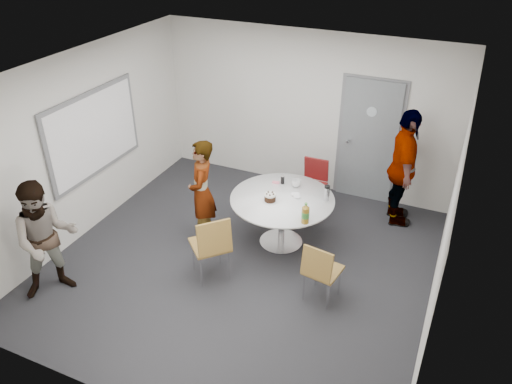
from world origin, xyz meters
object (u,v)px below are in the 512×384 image
at_px(door, 369,141).
at_px(whiteboard, 94,133).
at_px(chair_near_left, 212,243).
at_px(chair_far, 314,180).
at_px(table, 284,205).
at_px(person_right, 403,169).
at_px(chair_near_right, 320,268).
at_px(person_left, 46,240).
at_px(person_main, 202,192).

distance_m(door, whiteboard, 4.25).
xyz_separation_m(chair_near_left, chair_far, (0.63, 2.24, -0.07)).
xyz_separation_m(table, person_right, (1.40, 1.28, 0.26)).
height_order(door, chair_near_right, door).
bearing_deg(whiteboard, person_left, -72.98).
xyz_separation_m(person_main, person_left, (-1.18, -1.79, 0.00)).
bearing_deg(person_main, person_left, -56.18).
distance_m(person_main, person_right, 3.01).
bearing_deg(table, person_right, 42.45).
xyz_separation_m(chair_near_right, person_left, (-3.16, -1.17, 0.27)).
bearing_deg(person_left, door, 3.60).
distance_m(whiteboard, chair_near_left, 2.51).
relative_size(door, person_right, 1.14).
bearing_deg(table, chair_near_left, -115.58).
distance_m(whiteboard, chair_near_right, 3.82).
distance_m(door, chair_near_left, 3.25).
relative_size(person_main, person_right, 0.85).
height_order(whiteboard, chair_near_right, whiteboard).
relative_size(whiteboard, chair_near_left, 1.94).
height_order(person_main, person_right, person_right).
bearing_deg(door, person_left, -127.67).
xyz_separation_m(whiteboard, chair_near_left, (2.27, -0.67, -0.85)).
distance_m(door, person_right, 0.85).
xyz_separation_m(chair_near_right, person_main, (-1.98, 0.62, 0.27)).
distance_m(table, person_main, 1.18).
height_order(door, chair_near_left, door).
bearing_deg(door, chair_near_left, -113.70).
xyz_separation_m(chair_far, person_main, (-1.21, -1.45, 0.26)).
bearing_deg(person_right, person_left, 116.77).
bearing_deg(person_left, table, -5.84).
bearing_deg(chair_near_right, whiteboard, -178.69).
height_order(chair_far, person_right, person_right).
height_order(chair_near_right, person_right, person_right).
xyz_separation_m(chair_near_left, person_left, (-1.76, -1.00, 0.20)).
distance_m(door, person_left, 5.00).
bearing_deg(whiteboard, chair_near_right, -7.81).
distance_m(chair_near_right, person_main, 2.09).
height_order(door, person_right, door).
distance_m(door, table, 2.00).
distance_m(whiteboard, person_main, 1.82).
bearing_deg(door, chair_near_right, -87.79).
height_order(table, person_left, person_left).
distance_m(chair_near_left, chair_far, 2.33).
xyz_separation_m(whiteboard, chair_near_right, (3.67, -0.50, -0.93)).
bearing_deg(person_main, whiteboard, -108.75).
height_order(whiteboard, person_main, whiteboard).
bearing_deg(chair_near_right, door, 101.33).
height_order(chair_near_left, chair_far, chair_near_left).
distance_m(chair_near_left, person_left, 2.03).
distance_m(whiteboard, person_right, 4.59).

